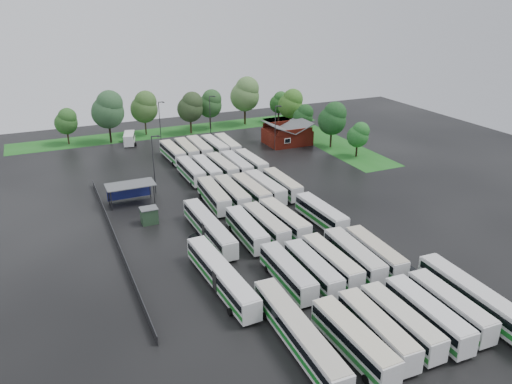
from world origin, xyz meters
name	(u,v)px	position (x,y,z in m)	size (l,w,h in m)	color
ground	(277,237)	(0.00, 0.00, 0.00)	(160.00, 160.00, 0.00)	black
brick_building	(287,136)	(24.00, 42.77, 1.87)	(10.07, 8.60, 5.39)	maroon
wash_shed	(130,187)	(-17.20, 22.02, 2.99)	(8.20, 4.20, 3.58)	#2D2D30
utility_hut	(149,215)	(-16.20, 12.60, 1.32)	(2.70, 2.20, 2.62)	#213B24
grass_strip_north	(173,131)	(2.00, 64.80, 0.01)	(80.00, 10.00, 0.01)	#1A5C19
grass_strip_east	(323,139)	(34.00, 42.80, 0.01)	(10.00, 50.00, 0.01)	#1A5C19
west_fence	(116,239)	(-22.20, 8.00, 0.60)	(0.10, 50.00, 1.20)	#2D2D30
bus_r0c0	(354,340)	(-4.54, -26.33, 1.83)	(2.83, 11.99, 3.32)	silver
bus_r0c1	(377,329)	(-1.34, -25.85, 1.78)	(2.82, 11.70, 3.24)	silver
bus_r0c2	(401,321)	(1.83, -25.76, 1.76)	(2.52, 11.52, 3.20)	silver
bus_r0c3	(427,314)	(5.20, -26.02, 1.83)	(2.85, 12.02, 3.33)	silver
bus_r0c4	(450,306)	(8.58, -25.79, 1.78)	(2.79, 11.71, 3.24)	silver
bus_r1c0	(288,272)	(-4.54, -12.09, 1.78)	(2.64, 11.63, 3.23)	silver
bus_r1c1	(313,269)	(-1.24, -12.60, 1.75)	(2.59, 11.45, 3.18)	silver
bus_r1c2	(331,261)	(1.87, -12.06, 1.76)	(2.49, 11.50, 3.20)	silver
bus_r1c3	(354,256)	(5.28, -12.10, 1.82)	(3.09, 11.98, 3.31)	silver
bus_r1c4	(375,252)	(8.45, -12.41, 1.75)	(2.88, 11.55, 3.19)	silver
bus_r2c0	(247,229)	(-4.47, 0.95, 1.78)	(2.78, 11.71, 3.24)	silver
bus_r2c1	(266,224)	(-1.20, 1.33, 1.76)	(2.74, 11.58, 3.21)	silver
bus_r2c2	(284,220)	(1.99, 1.50, 1.82)	(3.08, 11.97, 3.30)	silver
bus_r2c4	(321,214)	(8.33, 1.22, 1.80)	(2.86, 11.82, 3.27)	silver
bus_r3c0	(214,196)	(-4.56, 14.97, 1.83)	(3.07, 12.06, 3.33)	silver
bus_r3c1	(232,193)	(-1.35, 14.67, 1.81)	(2.68, 11.88, 3.30)	silver
bus_r3c2	(251,191)	(2.13, 14.48, 1.78)	(2.83, 11.70, 3.24)	silver
bus_r3c3	(265,187)	(5.06, 14.91, 1.80)	(3.01, 11.89, 3.28)	silver
bus_r3c4	(282,184)	(8.59, 15.10, 1.75)	(2.51, 11.45, 3.18)	silver
bus_r4c0	(191,171)	(-4.34, 28.67, 1.74)	(2.54, 11.41, 3.17)	silver
bus_r4c1	(207,170)	(-1.22, 28.27, 1.75)	(2.48, 11.42, 3.18)	silver
bus_r4c2	(222,167)	(2.05, 28.47, 1.76)	(2.77, 11.54, 3.19)	silver
bus_r4c3	(237,165)	(5.01, 28.15, 1.79)	(2.51, 11.69, 3.25)	silver
bus_r4c4	(251,163)	(8.38, 28.62, 1.73)	(2.75, 11.37, 3.15)	silver
bus_r5c0	(173,152)	(-4.35, 41.75, 1.75)	(2.87, 11.51, 3.18)	silver
bus_r5c1	(187,150)	(-1.08, 42.25, 1.75)	(2.52, 11.46, 3.18)	silver
bus_r5c2	(199,148)	(1.84, 42.10, 1.82)	(2.69, 11.92, 3.31)	silver
bus_r5c3	(215,147)	(5.38, 41.98, 1.77)	(2.74, 11.61, 3.22)	silver
bus_r5c4	(227,145)	(8.31, 41.75, 1.77)	(2.80, 11.65, 3.23)	silver
artic_bus_west_a	(298,333)	(-9.08, -23.09, 1.79)	(2.92, 17.47, 3.23)	silver
artic_bus_west_b	(209,227)	(-9.26, 3.91, 1.74)	(2.73, 16.98, 3.14)	silver
artic_bus_west_c	(221,276)	(-12.38, -9.52, 1.79)	(3.33, 17.49, 3.23)	silver
artic_bus_east	(479,301)	(12.27, -26.44, 1.81)	(3.04, 17.68, 3.27)	silver
minibus	(129,138)	(-10.56, 57.70, 1.51)	(3.75, 6.61, 2.72)	white
tree_north_0	(66,121)	(-23.67, 63.70, 5.64)	(5.30, 5.30, 8.77)	#3D291C
tree_north_1	(108,109)	(-14.20, 60.87, 8.15)	(7.65, 7.65, 12.67)	black
tree_north_2	(145,107)	(-4.92, 64.42, 7.23)	(6.79, 6.79, 11.24)	#36291A
tree_north_3	(191,107)	(6.00, 61.03, 6.90)	(6.48, 6.48, 10.73)	#3A2B1B
tree_north_4	(210,103)	(12.17, 63.70, 6.69)	(6.28, 6.28, 10.40)	#372014
tree_north_5	(246,94)	(22.29, 63.91, 8.36)	(7.84, 7.84, 12.99)	black
tree_north_6	(280,102)	(31.95, 62.72, 5.48)	(5.14, 5.14, 8.52)	#332016
tree_east_0	(359,135)	(33.53, 27.47, 5.03)	(4.74, 4.72, 7.82)	black
tree_east_1	(333,118)	(32.17, 35.90, 6.93)	(6.50, 6.50, 10.77)	black
tree_east_2	(304,116)	(30.44, 46.47, 5.31)	(5.00, 4.99, 8.27)	black
tree_east_3	(291,103)	(31.13, 54.44, 6.86)	(6.44, 6.44, 10.66)	black
tree_east_4	(292,102)	(33.54, 58.66, 6.17)	(5.79, 5.79, 9.60)	black
lamp_post_ne	(276,125)	(19.14, 39.20, 5.98)	(1.59, 0.31, 10.29)	#2D2D30
lamp_post_nw	(154,160)	(-12.16, 24.62, 6.23)	(1.65, 0.32, 10.73)	#2D2D30
lamp_post_back_w	(160,119)	(-3.28, 55.64, 5.80)	(1.54, 0.30, 9.99)	#2D2D30
lamp_post_back_e	(211,114)	(9.08, 54.84, 6.09)	(1.62, 0.31, 10.50)	#2D2D30
puddle_0	(355,306)	(0.51, -19.43, 0.00)	(4.54, 4.54, 0.01)	black
puddle_1	(392,293)	(6.26, -19.04, 0.00)	(3.10, 3.10, 0.01)	black
puddle_2	(206,239)	(-9.93, 3.73, 0.00)	(5.50, 5.50, 0.01)	black
puddle_3	(302,231)	(4.43, 0.14, 0.00)	(4.47, 4.47, 0.01)	black
puddle_4	(403,270)	(11.03, -15.31, 0.00)	(3.52, 3.52, 0.01)	black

